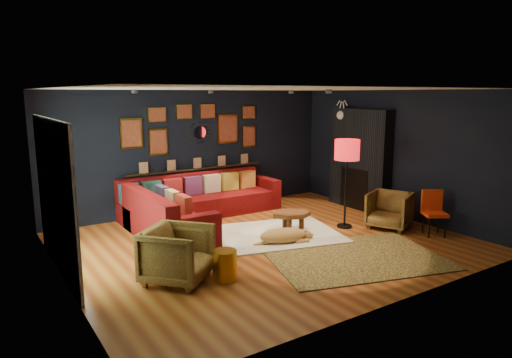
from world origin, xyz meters
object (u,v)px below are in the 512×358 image
orange_chair (433,209)px  dog (283,233)px  sectional (189,208)px  pouf (188,228)px  coffee_table (291,216)px  gold_stool (225,265)px  floor_lamp (347,154)px  armchair_left (178,252)px  armchair_right (389,208)px

orange_chair → dog: bearing=-171.0°
sectional → pouf: bearing=-116.3°
orange_chair → coffee_table: bearing=176.8°
gold_stool → coffee_table: bearing=30.2°
floor_lamp → dog: 2.00m
sectional → gold_stool: size_ratio=8.09×
pouf → dog: bearing=-39.2°
armchair_left → armchair_right: (4.39, 0.15, -0.04)m
armchair_left → floor_lamp: 3.90m
gold_stool → orange_chair: bearing=-3.6°
pouf → orange_chair: (3.87, -2.11, 0.26)m
coffee_table → armchair_left: size_ratio=1.03×
armchair_left → gold_stool: size_ratio=1.99×
sectional → orange_chair: sectional is taller
armchair_right → dog: (-2.25, 0.34, -0.19)m
armchair_right → floor_lamp: 1.34m
orange_chair → floor_lamp: (-1.01, 1.21, 0.95)m
armchair_right → gold_stool: bearing=-108.3°
pouf → dog: size_ratio=0.51×
floor_lamp → sectional: bearing=142.1°
pouf → armchair_left: armchair_left is taller
sectional → coffee_table: sectional is taller
armchair_left → armchair_right: 4.39m
armchair_left → dog: armchair_left is taller
gold_stool → floor_lamp: floor_lamp is taller
coffee_table → floor_lamp: floor_lamp is taller
gold_stool → armchair_right: bearing=6.8°
armchair_left → dog: 2.21m
armchair_right → dog: 2.28m
armchair_right → gold_stool: 3.87m
armchair_left → armchair_right: size_ratio=1.10×
armchair_left → dog: bearing=-28.5°
sectional → coffee_table: bearing=-51.5°
coffee_table → pouf: (-1.76, 0.66, -0.11)m
pouf → gold_stool: (-0.30, -1.85, -0.01)m
orange_chair → pouf: bearing=-177.3°
coffee_table → armchair_right: (1.78, -0.74, 0.05)m
pouf → floor_lamp: floor_lamp is taller
floor_lamp → dog: size_ratio=1.50×
armchair_right → floor_lamp: bearing=-151.2°
armchair_left → gold_stool: bearing=-70.8°
armchair_left → floor_lamp: bearing=-31.6°
sectional → floor_lamp: 3.22m
floor_lamp → dog: (-1.57, -0.15, -1.23)m
sectional → gold_stool: (-0.77, -2.81, -0.11)m
armchair_right → orange_chair: (0.34, -0.72, 0.10)m
floor_lamp → dog: floor_lamp is taller
orange_chair → armchair_right: bearing=146.3°
pouf → sectional: bearing=63.7°
coffee_table → pouf: 1.88m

